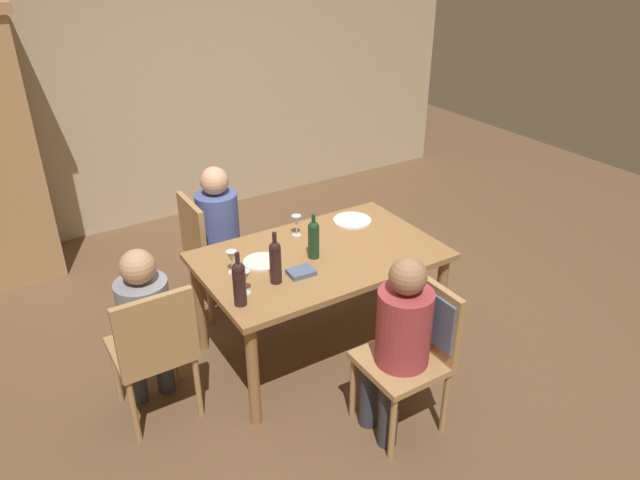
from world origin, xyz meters
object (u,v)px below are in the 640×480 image
dining_table (320,265)px  dinner_plate_guest_left (352,220)px  person_man_guest (222,227)px  wine_bottle_tall_green (239,282)px  person_man_bearded (399,336)px  handbag (264,278)px  wine_bottle_dark_red (314,238)px  wine_glass_centre (232,257)px  chair_near (420,336)px  dinner_plate_host (262,262)px  chair_far_left (209,246)px  person_woman_host (145,320)px  wine_glass_near_right (245,277)px  wine_bottle_short_olive (275,261)px  wine_glass_near_left (297,221)px  chair_left_end (154,346)px

dining_table → dinner_plate_guest_left: dinner_plate_guest_left is taller
person_man_guest → wine_bottle_tall_green: person_man_guest is taller
person_man_bearded → handbag: size_ratio=4.04×
wine_bottle_dark_red → wine_glass_centre: (-0.52, 0.10, -0.03)m
person_man_bearded → dinner_plate_guest_left: 1.25m
chair_near → person_man_bearded: size_ratio=0.81×
chair_near → person_man_guest: size_ratio=0.81×
dinner_plate_host → dinner_plate_guest_left: bearing=13.0°
wine_bottle_dark_red → wine_glass_centre: wine_bottle_dark_red is taller
chair_near → wine_bottle_tall_green: (-0.81, 0.61, 0.30)m
wine_bottle_tall_green → chair_far_left: bearing=77.6°
chair_near → person_woman_host: size_ratio=0.83×
person_man_bearded → wine_glass_near_right: size_ratio=7.58×
chair_near → wine_bottle_dark_red: size_ratio=3.03×
person_woman_host → person_man_guest: person_man_guest is taller
wine_bottle_short_olive → dinner_plate_host: wine_bottle_short_olive is taller
dining_table → dinner_plate_host: bearing=166.1°
dining_table → wine_glass_near_right: bearing=-164.3°
person_man_bearded → person_man_guest: size_ratio=0.99×
person_man_guest → wine_bottle_dark_red: bearing=16.7°
wine_glass_centre → handbag: (0.58, 0.79, -0.75)m
person_woman_host → wine_bottle_dark_red: person_woman_host is taller
dining_table → person_man_bearded: bearing=-91.7°
person_woman_host → dinner_plate_host: size_ratio=4.69×
wine_bottle_dark_red → dinner_plate_host: wine_bottle_dark_red is taller
wine_bottle_tall_green → wine_bottle_short_olive: 0.30m
dinner_plate_guest_left → wine_glass_centre: bearing=-168.8°
person_woman_host → wine_glass_near_left: bearing=13.6°
wine_glass_centre → wine_bottle_short_olive: bearing=-53.4°
wine_glass_near_left → dinner_plate_host: size_ratio=0.63×
wine_bottle_short_olive → dinner_plate_guest_left: bearing=27.3°
wine_bottle_dark_red → wine_bottle_tall_green: bearing=-158.8°
person_woman_host → dinner_plate_guest_left: person_woman_host is taller
wine_glass_near_right → dinner_plate_guest_left: wine_glass_near_right is taller
person_man_bearded → dinner_plate_guest_left: bearing=-22.4°
chair_left_end → wine_bottle_short_olive: wine_bottle_short_olive is taller
chair_far_left → dinner_plate_host: size_ratio=3.90×
chair_left_end → wine_glass_near_left: chair_left_end is taller
chair_near → dinner_plate_guest_left: size_ratio=3.33×
wine_glass_centre → person_man_bearded: bearing=-59.6°
chair_left_end → person_man_guest: size_ratio=0.81×
chair_near → handbag: size_ratio=3.29×
person_man_bearded → chair_left_end: bearing=55.4°
dining_table → wine_bottle_dark_red: wine_bottle_dark_red is taller
person_woman_host → wine_bottle_short_olive: size_ratio=3.34×
handbag → dinner_plate_guest_left: bearing=-52.4°
dining_table → chair_near: size_ratio=1.69×
wine_glass_near_right → dinner_plate_host: size_ratio=0.63×
wine_bottle_tall_green → wine_bottle_dark_red: bearing=21.2°
wine_bottle_short_olive → wine_glass_near_left: size_ratio=2.23×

